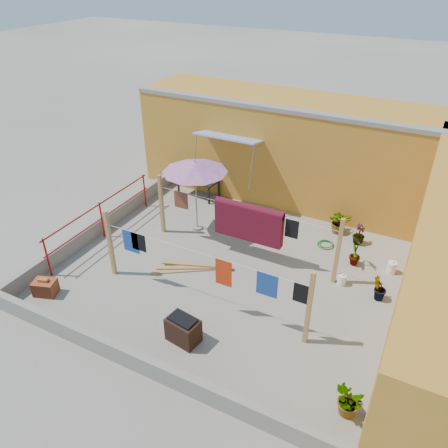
{
  "coord_description": "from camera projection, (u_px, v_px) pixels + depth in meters",
  "views": [
    {
      "loc": [
        3.96,
        -7.9,
        6.86
      ],
      "look_at": [
        -0.27,
        0.3,
        1.16
      ],
      "focal_mm": 35.0,
      "sensor_mm": 36.0,
      "label": 1
    }
  ],
  "objects": [
    {
      "name": "water_jug_a",
      "position": [
        342.0,
        280.0,
        10.59
      ],
      "size": [
        0.2,
        0.2,
        0.32
      ],
      "color": "white",
      "rests_on": "ground"
    },
    {
      "name": "plant_back_a",
      "position": [
        340.0,
        222.0,
        12.49
      ],
      "size": [
        0.78,
        0.73,
        0.71
      ],
      "primitive_type": "imported",
      "rotation": [
        0.0,
        0.0,
        0.34
      ],
      "color": "#255719",
      "rests_on": "ground"
    },
    {
      "name": "parapet_left",
      "position": [
        102.0,
        225.0,
        12.6
      ],
      "size": [
        0.16,
        7.3,
        0.44
      ],
      "primitive_type": "cube",
      "color": "gray",
      "rests_on": "ground"
    },
    {
      "name": "green_hose",
      "position": [
        326.0,
        244.0,
        12.07
      ],
      "size": [
        0.47,
        0.47,
        0.07
      ],
      "color": "#186C1B",
      "rests_on": "ground"
    },
    {
      "name": "plant_back_b",
      "position": [
        359.0,
        234.0,
        12.03
      ],
      "size": [
        0.42,
        0.42,
        0.59
      ],
      "primitive_type": "imported",
      "rotation": [
        0.0,
        0.0,
        1.26
      ],
      "color": "#255719",
      "rests_on": "ground"
    },
    {
      "name": "patio_umbrella",
      "position": [
        195.0,
        167.0,
        11.83
      ],
      "size": [
        2.1,
        2.1,
        2.18
      ],
      "color": "gray",
      "rests_on": "ground"
    },
    {
      "name": "red_railing",
      "position": [
        101.0,
        215.0,
        12.1
      ],
      "size": [
        0.05,
        4.2,
        1.1
      ],
      "color": "#A41510",
      "rests_on": "ground"
    },
    {
      "name": "outdoor_table",
      "position": [
        198.0,
        179.0,
        14.29
      ],
      "size": [
        1.49,
        0.86,
        0.67
      ],
      "color": "black",
      "rests_on": "ground"
    },
    {
      "name": "wall_back",
      "position": [
        310.0,
        152.0,
        13.63
      ],
      "size": [
        11.0,
        3.27,
        3.21
      ],
      "color": "#C07B2A",
      "rests_on": "ground"
    },
    {
      "name": "brick_stack",
      "position": [
        45.0,
        287.0,
        10.27
      ],
      "size": [
        0.61,
        0.52,
        0.45
      ],
      "color": "#A74926",
      "rests_on": "ground"
    },
    {
      "name": "parapet_front",
      "position": [
        143.0,
        364.0,
        8.3
      ],
      "size": [
        8.3,
        0.16,
        0.44
      ],
      "primitive_type": "cube",
      "color": "gray",
      "rests_on": "ground"
    },
    {
      "name": "plant_right_c",
      "position": [
        349.0,
        403.0,
        7.48
      ],
      "size": [
        0.62,
        0.68,
        0.63
      ],
      "primitive_type": "imported",
      "rotation": [
        0.0,
        0.0,
        4.97
      ],
      "color": "#255719",
      "rests_on": "ground"
    },
    {
      "name": "clothesline_rig",
      "position": [
        243.0,
        228.0,
        10.96
      ],
      "size": [
        5.09,
        2.35,
        1.8
      ],
      "color": "tan",
      "rests_on": "ground"
    },
    {
      "name": "ground",
      "position": [
        228.0,
        271.0,
        11.13
      ],
      "size": [
        80.0,
        80.0,
        0.0
      ],
      "primitive_type": "plane",
      "color": "#9E998E",
      "rests_on": "ground"
    },
    {
      "name": "plant_right_a",
      "position": [
        356.0,
        251.0,
        11.11
      ],
      "size": [
        0.55,
        0.56,
        0.89
      ],
      "primitive_type": "imported",
      "rotation": [
        0.0,
        0.0,
        2.29
      ],
      "color": "#255719",
      "rests_on": "ground"
    },
    {
      "name": "brazier",
      "position": [
        183.0,
        330.0,
        8.97
      ],
      "size": [
        0.72,
        0.54,
        0.6
      ],
      "color": "#321C13",
      "rests_on": "ground"
    },
    {
      "name": "plant_right_b",
      "position": [
        379.0,
        289.0,
        10.03
      ],
      "size": [
        0.45,
        0.45,
        0.64
      ],
      "primitive_type": "imported",
      "rotation": [
        0.0,
        0.0,
        3.89
      ],
      "color": "#255719",
      "rests_on": "ground"
    },
    {
      "name": "lumber_pile",
      "position": [
        192.0,
        267.0,
        11.14
      ],
      "size": [
        1.81,
        1.17,
        0.12
      ],
      "color": "tan",
      "rests_on": "ground"
    },
    {
      "name": "white_basin",
      "position": [
        175.0,
        324.0,
        9.46
      ],
      "size": [
        0.48,
        0.48,
        0.08
      ],
      "color": "white",
      "rests_on": "ground"
    },
    {
      "name": "water_jug_b",
      "position": [
        392.0,
        268.0,
        10.98
      ],
      "size": [
        0.23,
        0.23,
        0.36
      ],
      "color": "white",
      "rests_on": "ground"
    }
  ]
}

